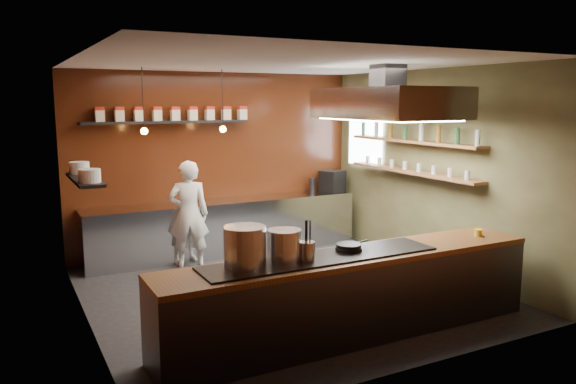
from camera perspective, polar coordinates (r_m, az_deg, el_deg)
floor at (r=7.64m, az=-0.27°, el=-10.09°), size 5.00×5.00×0.00m
back_wall at (r=9.56m, az=-7.16°, el=2.99°), size 5.00×0.00×5.00m
left_wall at (r=6.54m, az=-20.14°, el=-0.39°), size 0.00×5.00×5.00m
right_wall at (r=8.70m, az=14.53°, el=2.15°), size 0.00×5.00×5.00m
ceiling at (r=7.22m, az=-0.28°, el=12.97°), size 5.00×5.00×0.00m
window_pane at (r=9.96m, az=7.85°, el=5.54°), size 0.00×1.00×1.00m
prep_counter at (r=9.42m, az=-6.33°, el=-3.56°), size 4.60×0.65×0.90m
pass_counter at (r=6.19m, az=6.61°, el=-10.33°), size 4.40×0.72×0.94m
tin_shelf at (r=9.10m, az=-12.29°, el=6.96°), size 2.60×0.26×0.04m
plate_shelf at (r=7.54m, az=-19.96°, el=1.21°), size 0.30×1.40×0.04m
bottle_shelf_upper at (r=8.79m, az=12.55°, el=5.05°), size 0.26×2.80×0.04m
bottle_shelf_lower at (r=8.83m, az=12.45°, el=2.00°), size 0.26×2.80×0.04m
extractor_hood at (r=7.57m, az=10.04°, el=8.92°), size 1.20×2.00×0.72m
pendant_left at (r=8.34m, az=-14.41°, el=6.36°), size 0.10×0.10×0.95m
pendant_right at (r=8.69m, az=-6.64°, el=6.69°), size 0.10×0.10×0.95m
storage_tins at (r=9.13m, az=-11.41°, el=7.82°), size 2.43×0.13×0.22m
plate_stacks at (r=7.52m, az=-20.00°, el=1.97°), size 0.26×1.16×0.16m
bottles at (r=8.78m, az=12.59°, el=5.96°), size 0.06×2.66×0.24m
wine_glasses at (r=8.82m, az=12.47°, el=2.55°), size 0.07×2.37×0.13m
stockpot_large at (r=5.45m, az=-4.39°, el=-5.57°), size 0.54×0.54×0.40m
stockpot_small at (r=5.64m, az=-0.39°, el=-5.44°), size 0.45×0.45×0.32m
utensil_crock at (r=5.66m, az=2.01°, el=-6.06°), size 0.19×0.19×0.20m
frying_pan at (r=6.10m, az=6.21°, el=-5.59°), size 0.45×0.29×0.07m
butter_jar at (r=7.14m, az=18.78°, el=-3.94°), size 0.13×0.13×0.09m
espresso_machine at (r=10.27m, az=4.52°, el=1.15°), size 0.47×0.46×0.38m
chef at (r=8.66m, az=-10.04°, el=-2.25°), size 0.69×0.54×1.65m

